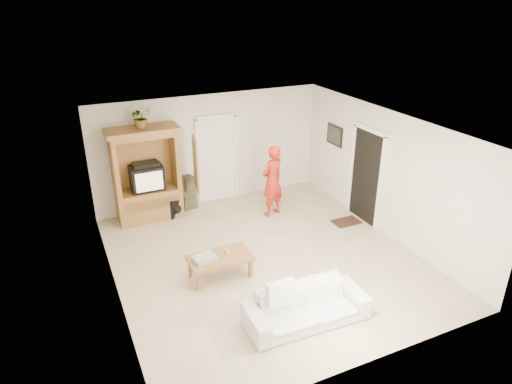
# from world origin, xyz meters

# --- Properties ---
(floor) EXTENTS (6.00, 6.00, 0.00)m
(floor) POSITION_xyz_m (0.00, 0.00, 0.00)
(floor) COLOR tan
(floor) RESTS_ON ground
(ceiling) EXTENTS (6.00, 6.00, 0.00)m
(ceiling) POSITION_xyz_m (0.00, 0.00, 2.60)
(ceiling) COLOR white
(ceiling) RESTS_ON floor
(wall_back) EXTENTS (5.50, 0.00, 5.50)m
(wall_back) POSITION_xyz_m (0.00, 3.00, 1.30)
(wall_back) COLOR silver
(wall_back) RESTS_ON floor
(wall_front) EXTENTS (5.50, 0.00, 5.50)m
(wall_front) POSITION_xyz_m (0.00, -3.00, 1.30)
(wall_front) COLOR silver
(wall_front) RESTS_ON floor
(wall_left) EXTENTS (0.00, 6.00, 6.00)m
(wall_left) POSITION_xyz_m (-2.75, 0.00, 1.30)
(wall_left) COLOR silver
(wall_left) RESTS_ON floor
(wall_right) EXTENTS (0.00, 6.00, 6.00)m
(wall_right) POSITION_xyz_m (2.75, 0.00, 1.30)
(wall_right) COLOR silver
(wall_right) RESTS_ON floor
(armoire) EXTENTS (1.82, 1.14, 2.10)m
(armoire) POSITION_xyz_m (-1.58, 2.66, 0.91)
(armoire) COLOR olive
(armoire) RESTS_ON floor
(door_back) EXTENTS (0.85, 0.05, 2.04)m
(door_back) POSITION_xyz_m (0.15, 2.97, 1.02)
(door_back) COLOR white
(door_back) RESTS_ON floor
(doorway_right) EXTENTS (0.05, 0.90, 2.04)m
(doorway_right) POSITION_xyz_m (2.73, 0.60, 1.02)
(doorway_right) COLOR black
(doorway_right) RESTS_ON floor
(framed_picture) EXTENTS (0.03, 0.60, 0.48)m
(framed_picture) POSITION_xyz_m (2.73, 1.90, 1.60)
(framed_picture) COLOR black
(framed_picture) RESTS_ON wall_right
(doormat) EXTENTS (0.60, 0.40, 0.02)m
(doormat) POSITION_xyz_m (2.30, 0.60, 0.01)
(doormat) COLOR #382316
(doormat) RESTS_ON floor
(plant) EXTENTS (0.49, 0.45, 0.47)m
(plant) POSITION_xyz_m (-1.60, 2.63, 2.34)
(plant) COLOR #4C7238
(plant) RESTS_ON armoire
(man) EXTENTS (0.70, 0.58, 1.65)m
(man) POSITION_xyz_m (0.98, 1.67, 0.82)
(man) COLOR #A72016
(man) RESTS_ON floor
(sofa) EXTENTS (1.94, 0.82, 0.56)m
(sofa) POSITION_xyz_m (-0.21, -1.88, 0.28)
(sofa) COLOR silver
(sofa) RESTS_ON floor
(coffee_table) EXTENTS (1.13, 0.63, 0.42)m
(coffee_table) POSITION_xyz_m (-0.99, -0.20, 0.36)
(coffee_table) COLOR brown
(coffee_table) RESTS_ON floor
(towel) EXTENTS (0.42, 0.34, 0.08)m
(towel) POSITION_xyz_m (-1.28, -0.20, 0.46)
(towel) COLOR #FF5456
(towel) RESTS_ON coffee_table
(candle) EXTENTS (0.08, 0.08, 0.10)m
(candle) POSITION_xyz_m (-0.84, -0.14, 0.47)
(candle) COLOR tan
(candle) RESTS_ON coffee_table
(backpack_black) EXTENTS (0.41, 0.33, 0.45)m
(backpack_black) POSITION_xyz_m (-1.07, 2.46, 0.22)
(backpack_black) COLOR black
(backpack_black) RESTS_ON floor
(backpack_olive) EXTENTS (0.46, 0.37, 0.78)m
(backpack_olive) POSITION_xyz_m (-0.72, 2.79, 0.39)
(backpack_olive) COLOR #47442B
(backpack_olive) RESTS_ON floor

